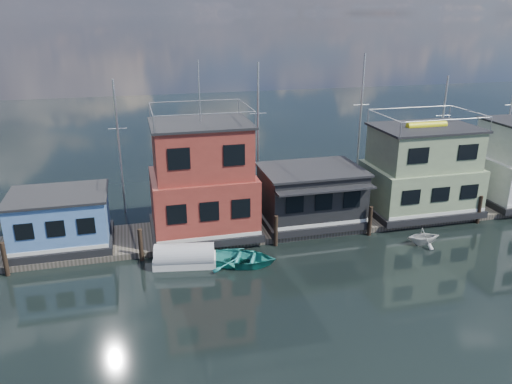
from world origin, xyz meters
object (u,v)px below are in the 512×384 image
object	(u,v)px
dinghy_teal	(241,258)
dinghy_white	(423,236)
tarp_runabout	(185,257)
houseboat_green	(421,171)
houseboat_dark	(311,195)
houseboat_red	(203,182)
houseboat_blue	(61,220)

from	to	relation	value
dinghy_teal	dinghy_white	xyz separation A→B (m)	(12.79, -0.18, 0.16)
dinghy_white	tarp_runabout	xyz separation A→B (m)	(-16.28, 0.97, -0.03)
houseboat_green	houseboat_dark	bearing A→B (deg)	-179.88
dinghy_teal	houseboat_green	bearing A→B (deg)	-49.26
houseboat_red	dinghy_teal	xyz separation A→B (m)	(1.61, -4.94, -3.65)
dinghy_teal	houseboat_dark	bearing A→B (deg)	-29.44
houseboat_red	dinghy_teal	distance (m)	6.35
houseboat_blue	houseboat_red	world-z (taller)	houseboat_red
dinghy_teal	tarp_runabout	world-z (taller)	tarp_runabout
houseboat_green	dinghy_teal	bearing A→B (deg)	-162.20
houseboat_blue	dinghy_teal	size ratio (longest dim) A/B	1.45
houseboat_red	houseboat_dark	world-z (taller)	houseboat_red
houseboat_blue	houseboat_dark	xyz separation A→B (m)	(17.50, -0.02, 0.21)
tarp_runabout	houseboat_blue	bearing A→B (deg)	160.82
houseboat_red	dinghy_white	distance (m)	15.68
tarp_runabout	houseboat_dark	bearing A→B (deg)	32.11
houseboat_blue	houseboat_dark	size ratio (longest dim) A/B	0.86
houseboat_green	dinghy_white	bearing A→B (deg)	-116.91
houseboat_red	houseboat_dark	xyz separation A→B (m)	(8.00, -0.02, -1.69)
houseboat_red	dinghy_white	xyz separation A→B (m)	(14.40, -5.12, -3.49)
dinghy_white	tarp_runabout	world-z (taller)	tarp_runabout
tarp_runabout	houseboat_red	bearing A→B (deg)	75.08
houseboat_blue	houseboat_dark	world-z (taller)	houseboat_dark
houseboat_red	houseboat_dark	distance (m)	8.18
houseboat_blue	houseboat_green	distance (m)	26.53
dinghy_white	tarp_runabout	size ratio (longest dim) A/B	0.57
dinghy_teal	tarp_runabout	size ratio (longest dim) A/B	1.08
houseboat_dark	dinghy_teal	distance (m)	8.30
houseboat_blue	tarp_runabout	size ratio (longest dim) A/B	1.57
houseboat_blue	tarp_runabout	xyz separation A→B (m)	(7.62, -4.15, -1.62)
houseboat_green	tarp_runabout	xyz separation A→B (m)	(-18.88, -4.15, -2.96)
houseboat_blue	dinghy_teal	xyz separation A→B (m)	(11.11, -4.94, -1.75)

